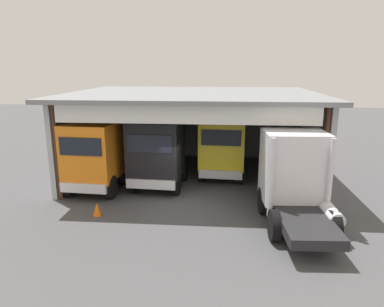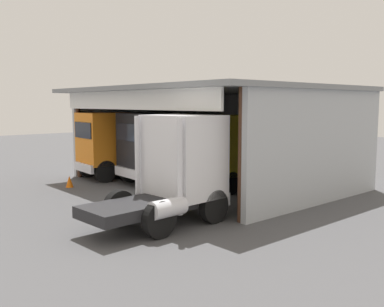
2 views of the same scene
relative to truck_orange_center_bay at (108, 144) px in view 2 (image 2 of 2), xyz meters
name	(u,v)px [view 2 (image 2 of 2)]	position (x,y,z in m)	size (l,w,h in m)	color
ground_plane	(139,195)	(4.58, -1.15, -1.85)	(80.00, 80.00, 0.00)	#4C4C4F
workshop_shed	(221,117)	(4.58, 3.93, 1.46)	(12.96, 10.00, 4.73)	#ADB2B7
truck_orange_center_bay	(108,144)	(0.00, 0.00, 0.00)	(2.55, 4.41, 3.51)	orange
truck_black_left_bay	(153,147)	(2.92, 0.83, 0.00)	(2.72, 4.65, 3.52)	black
truck_yellow_center_right_bay	(226,151)	(6.17, 2.64, -0.05)	(2.61, 4.34, 3.46)	yellow
truck_white_center_left_bay	(177,168)	(9.02, -2.57, 0.00)	(2.71, 4.98, 3.60)	white
oil_drum	(322,178)	(9.00, 6.25, -1.38)	(0.58, 0.58, 0.94)	#B21E19
tool_cart	(330,178)	(9.41, 6.35, -1.35)	(0.90, 0.60, 1.00)	black
traffic_cone	(69,181)	(1.01, -2.70, -1.57)	(0.36, 0.36, 0.56)	orange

